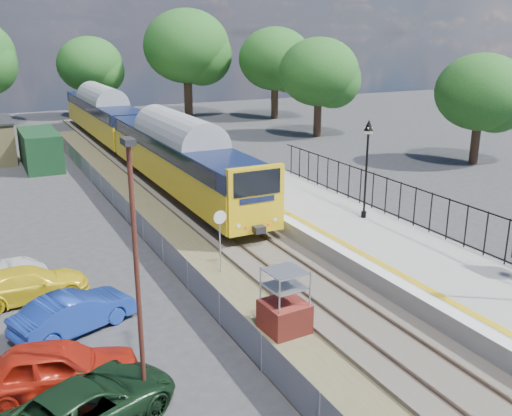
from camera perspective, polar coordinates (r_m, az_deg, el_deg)
ground at (r=20.23m, az=8.70°, el=-10.18°), size 120.00×120.00×0.00m
track_bed at (r=27.79m, az=-3.60°, el=-2.07°), size 5.90×80.00×0.29m
platform at (r=28.37m, az=6.45°, el=-0.98°), size 5.00×70.00×0.90m
platform_edge at (r=27.20m, az=2.83°, el=-0.68°), size 0.90×70.00×0.01m
victorian_lamp_north at (r=26.45m, az=11.10°, el=6.10°), size 0.44×0.44×4.60m
palisade_fence at (r=25.12m, az=18.25°, el=-0.84°), size 0.12×26.00×2.00m
wire_fence at (r=28.62m, az=-12.34°, el=-0.80°), size 0.06×52.00×1.20m
tree_line at (r=57.86m, az=-15.01°, el=13.97°), size 56.80×43.80×11.88m
train at (r=43.53m, az=-12.22°, el=7.65°), size 2.82×40.83×3.51m
brick_plinth at (r=18.32m, az=2.89°, el=-9.41°), size 1.41×1.41×2.15m
speed_sign at (r=22.32m, az=-3.62°, el=-2.37°), size 0.53×0.10×2.64m
carpark_lamp at (r=13.80m, az=-11.89°, el=-5.50°), size 0.25×0.50×6.98m
car_green at (r=15.02m, az=-16.54°, el=-18.47°), size 5.08×3.84×1.28m
car_red at (r=16.50m, az=-19.31°, el=-14.89°), size 4.54×2.68×1.45m
car_blue at (r=19.40m, az=-17.71°, el=-9.93°), size 4.18×2.70×1.30m
car_yellow at (r=22.14m, az=-21.78°, el=-7.07°), size 4.16×1.75×1.20m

